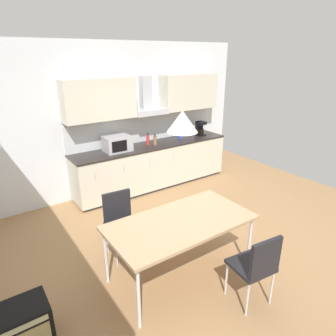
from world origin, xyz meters
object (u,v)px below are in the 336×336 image
chair_near_right (257,264)px  guitar_amp (21,328)px  bottle_red (148,140)px  bottle_blue (180,134)px  pendant_lamp (182,121)px  dining_table (181,224)px  bottle_brown (155,140)px  chair_far_left (120,218)px  coffee_maker (200,128)px  microwave (117,144)px

chair_near_right → guitar_amp: size_ratio=1.67×
bottle_red → bottle_blue: bearing=1.3°
pendant_lamp → dining_table: bearing=33.7°
bottle_brown → chair_far_left: size_ratio=0.24×
chair_near_right → bottle_blue: bearing=65.7°
coffee_maker → chair_far_left: (-2.76, -1.65, -0.51)m
chair_near_right → guitar_amp: 2.34m
chair_near_right → bottle_brown: bearing=75.9°
chair_far_left → bottle_red: bearing=49.0°
coffee_maker → bottle_blue: (-0.52, 0.03, -0.06)m
bottle_red → pendant_lamp: pendant_lamp is taller
bottle_blue → guitar_amp: bottle_blue is taller
microwave → chair_far_left: size_ratio=0.55×
bottle_blue → chair_near_right: size_ratio=0.23×
microwave → bottle_red: bearing=3.2°
bottle_blue → bottle_red: bearing=-178.7°
microwave → chair_near_right: size_ratio=0.55×
bottle_brown → bottle_red: size_ratio=0.90×
chair_far_left → bottle_blue: bearing=36.7°
pendant_lamp → guitar_amp: bearing=178.2°
chair_near_right → guitar_amp: (-2.15, 0.88, -0.31)m
dining_table → chair_far_left: chair_far_left is taller
coffee_maker → guitar_amp: (-4.17, -2.42, -0.82)m
chair_near_right → pendant_lamp: (-0.37, 0.82, 1.39)m
bottle_brown → chair_near_right: bottle_brown is taller
bottle_blue → pendant_lamp: bearing=-126.9°
microwave → coffee_maker: size_ratio=1.60×
bottle_red → chair_near_right: (-0.70, -3.30, -0.46)m
microwave → guitar_amp: microwave is taller
coffee_maker → bottle_red: size_ratio=1.27×
coffee_maker → dining_table: coffee_maker is taller
microwave → bottle_red: 0.67m
bottle_red → dining_table: size_ratio=0.14×
dining_table → pendant_lamp: size_ratio=5.29×
bottle_blue → dining_table: (-1.87, -2.50, -0.26)m
coffee_maker → bottle_brown: (-1.21, -0.08, -0.06)m
dining_table → chair_near_right: size_ratio=1.94×
coffee_maker → bottle_blue: coffee_maker is taller
coffee_maker → guitar_amp: bearing=-149.9°
bottle_brown → pendant_lamp: bearing=-116.2°
bottle_blue → dining_table: bearing=-126.9°
microwave → chair_near_right: microwave is taller
coffee_maker → microwave: bearing=-179.2°
coffee_maker → chair_far_left: coffee_maker is taller
bottle_blue → dining_table: 3.14m
chair_near_right → bottle_red: bearing=78.1°
bottle_brown → dining_table: 2.68m
microwave → bottle_brown: microwave is taller
coffee_maker → chair_near_right: 3.90m
microwave → pendant_lamp: 2.63m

